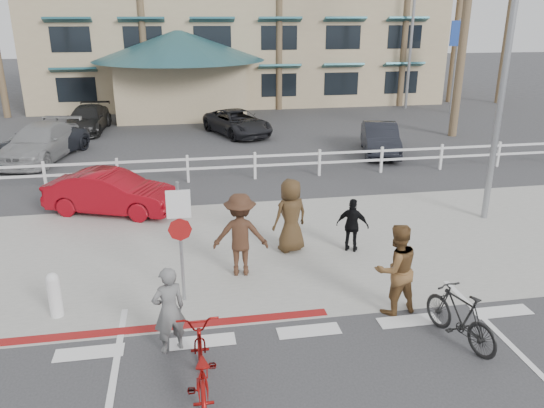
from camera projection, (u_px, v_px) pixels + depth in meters
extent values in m
plane|color=#333335|center=(317.00, 350.00, 9.47)|extent=(140.00, 140.00, 0.00)
cube|color=gray|center=(273.00, 247.00, 13.64)|extent=(22.00, 7.00, 0.01)
cube|color=#333335|center=(252.00, 197.00, 17.35)|extent=(40.00, 5.00, 0.01)
cube|color=#333335|center=(225.00, 135.00, 26.16)|extent=(50.00, 16.00, 0.01)
cube|color=maroon|center=(148.00, 329.00, 10.10)|extent=(7.00, 0.25, 0.02)
imported|color=maroon|center=(200.00, 365.00, 8.24)|extent=(0.69, 1.98, 1.04)
imported|color=slate|center=(169.00, 310.00, 9.20)|extent=(0.70, 0.59, 1.63)
imported|color=black|center=(460.00, 316.00, 9.56)|extent=(0.95, 1.81, 1.05)
imported|color=brown|center=(396.00, 269.00, 10.41)|extent=(1.02, 0.86, 1.88)
imported|color=#3F2618|center=(240.00, 235.00, 11.95)|extent=(1.35, 0.91, 1.95)
imported|color=black|center=(352.00, 225.00, 13.21)|extent=(0.88, 0.68, 1.39)
imported|color=#402D18|center=(291.00, 216.00, 13.15)|extent=(1.07, 0.89, 1.89)
imported|color=maroon|center=(111.00, 192.00, 15.82)|extent=(4.11, 2.64, 1.28)
imported|color=black|center=(40.00, 143.00, 21.86)|extent=(3.75, 5.03, 1.27)
imported|color=gray|center=(40.00, 143.00, 21.59)|extent=(3.04, 5.24, 1.43)
imported|color=black|center=(380.00, 139.00, 22.53)|extent=(2.34, 4.17, 1.30)
imported|color=black|center=(88.00, 119.00, 26.80)|extent=(2.11, 4.50, 1.27)
imported|color=black|center=(238.00, 123.00, 26.10)|extent=(3.49, 4.81, 1.22)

